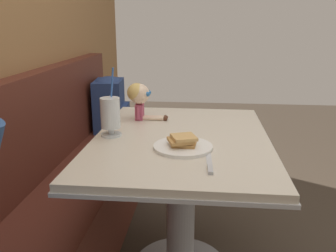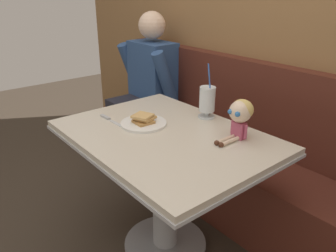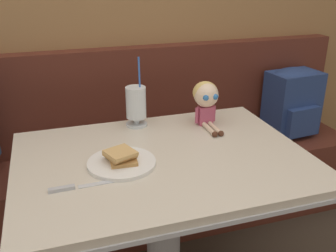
{
  "view_description": "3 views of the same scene",
  "coord_description": "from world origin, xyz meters",
  "px_view_note": "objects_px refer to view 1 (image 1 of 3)",
  "views": [
    {
      "loc": [
        -1.58,
        0.08,
        1.26
      ],
      "look_at": [
        -0.0,
        0.24,
        0.79
      ],
      "focal_mm": 38.42,
      "sensor_mm": 36.0,
      "label": 1
    },
    {
      "loc": [
        1.23,
        -0.81,
        1.44
      ],
      "look_at": [
        0.04,
        0.17,
        0.79
      ],
      "focal_mm": 36.17,
      "sensor_mm": 36.0,
      "label": 2
    },
    {
      "loc": [
        -0.38,
        -1.06,
        1.42
      ],
      "look_at": [
        0.02,
        0.19,
        0.86
      ],
      "focal_mm": 41.15,
      "sensor_mm": 36.0,
      "label": 3
    }
  ],
  "objects_px": {
    "seated_doll": "(139,96)",
    "backpack": "(110,103)",
    "toast_plate": "(183,145)",
    "butter_knife": "(210,165)",
    "milkshake_glass": "(110,115)"
  },
  "relations": [
    {
      "from": "seated_doll",
      "to": "backpack",
      "type": "relative_size",
      "value": 0.54
    },
    {
      "from": "toast_plate",
      "to": "seated_doll",
      "type": "height_order",
      "value": "seated_doll"
    },
    {
      "from": "toast_plate",
      "to": "butter_knife",
      "type": "height_order",
      "value": "toast_plate"
    },
    {
      "from": "toast_plate",
      "to": "backpack",
      "type": "distance_m",
      "value": 1.32
    },
    {
      "from": "butter_knife",
      "to": "backpack",
      "type": "relative_size",
      "value": 0.58
    },
    {
      "from": "butter_knife",
      "to": "seated_doll",
      "type": "relative_size",
      "value": 1.08
    },
    {
      "from": "toast_plate",
      "to": "butter_knife",
      "type": "distance_m",
      "value": 0.22
    },
    {
      "from": "toast_plate",
      "to": "backpack",
      "type": "height_order",
      "value": "backpack"
    },
    {
      "from": "butter_knife",
      "to": "seated_doll",
      "type": "distance_m",
      "value": 0.74
    },
    {
      "from": "butter_knife",
      "to": "backpack",
      "type": "distance_m",
      "value": 1.54
    },
    {
      "from": "seated_doll",
      "to": "backpack",
      "type": "height_order",
      "value": "seated_doll"
    },
    {
      "from": "butter_knife",
      "to": "seated_doll",
      "type": "height_order",
      "value": "seated_doll"
    },
    {
      "from": "toast_plate",
      "to": "milkshake_glass",
      "type": "bearing_deg",
      "value": 67.92
    },
    {
      "from": "milkshake_glass",
      "to": "seated_doll",
      "type": "bearing_deg",
      "value": -15.17
    },
    {
      "from": "butter_knife",
      "to": "seated_doll",
      "type": "bearing_deg",
      "value": 30.78
    }
  ]
}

